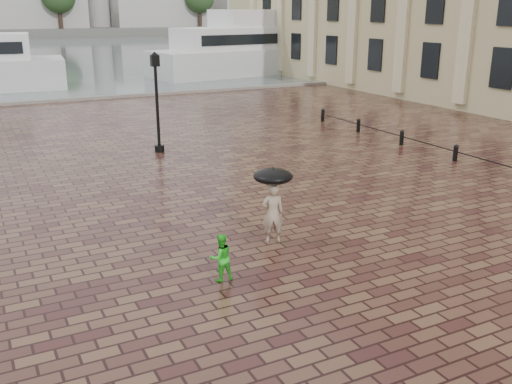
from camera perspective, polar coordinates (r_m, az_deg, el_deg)
ground at (r=13.61m, az=-3.66°, el=-9.85°), size 300.00×300.00×0.00m
quay_edge at (r=43.83m, az=-20.67°, el=8.36°), size 80.00×0.60×0.30m
bollard_row at (r=26.34m, az=19.33°, el=3.80°), size 0.22×21.22×0.73m
adult_pedestrian at (r=15.99m, az=1.68°, el=-2.14°), size 0.73×0.61×1.72m
child_pedestrian at (r=13.87m, az=-3.53°, el=-6.54°), size 0.60×0.47×1.20m
ferry_far at (r=61.88m, az=1.60°, el=14.32°), size 27.11×10.06×8.68m
umbrella at (r=15.66m, az=1.72°, el=1.58°), size 1.10×1.10×1.15m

